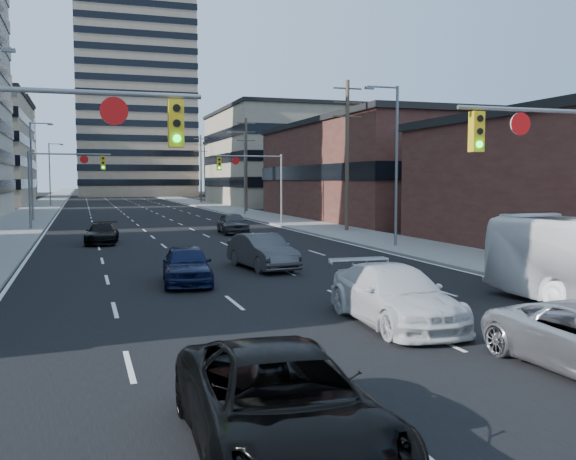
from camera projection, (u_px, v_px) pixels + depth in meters
The scene contains 25 objects.
ground at pixel (549, 450), 9.11m from camera, with size 400.00×400.00×0.00m, color black.
road_surface at pixel (113, 198), 132.47m from camera, with size 18.00×300.00×0.02m, color black.
sidewalk_left at pixel (54, 198), 128.96m from camera, with size 5.00×300.00×0.15m, color slate.
sidewalk_right at pixel (170, 197), 135.98m from camera, with size 5.00×300.00×0.15m, color slate.
storefront_right_mid at pixel (401, 173), 63.54m from camera, with size 20.00×30.00×9.00m, color #472119.
office_right_far at pixel (292, 159), 99.71m from camera, with size 22.00×28.00×14.00m, color gray.
apartment_tower at pixel (133, 73), 151.01m from camera, with size 26.00×26.00×58.00m, color gray.
bg_block_right at pixel (262, 170), 141.78m from camera, with size 22.00×22.00×12.00m, color gray.
signal_near_left at pixel (23, 158), 14.08m from camera, with size 6.59×0.33×6.00m.
signal_near_right at pixel (575, 163), 18.64m from camera, with size 6.59×0.33×6.00m.
signal_far_left at pixel (62, 174), 49.13m from camera, with size 6.09×0.33×6.00m.
signal_far_right at pixel (255, 174), 53.82m from camera, with size 6.09×0.33×6.00m.
utility_pole_block at pixel (347, 153), 46.55m from camera, with size 2.20×0.28×11.00m.
utility_pole_midblock at pixel (246, 163), 75.02m from camera, with size 2.20×0.28×11.00m.
utility_pole_distant at pixel (201, 168), 103.49m from camera, with size 2.20×0.28×11.00m.
streetlight_left_mid at pixel (33, 166), 57.75m from camera, with size 2.03×0.22×9.00m.
streetlight_left_far at pixel (51, 171), 90.96m from camera, with size 2.03×0.22×9.00m.
streetlight_right_near at pixel (394, 158), 35.60m from camera, with size 2.03×0.22×9.00m.
streetlight_right_far at pixel (243, 168), 68.81m from camera, with size 2.03×0.22×9.00m.
black_pickup at pixel (281, 406), 8.80m from camera, with size 2.48×5.37×1.49m, color black.
white_van at pixel (395, 295), 17.00m from camera, with size 2.17×5.34×1.55m, color silver.
sedan_blue at pixel (187, 265), 23.52m from camera, with size 1.72×4.28×1.46m, color #0D1435.
sedan_grey_center at pixel (263, 252), 27.51m from camera, with size 1.60×4.58×1.51m, color #3A3A3C.
sedan_black_far at pixel (102, 233), 38.29m from camera, with size 1.78×4.37×1.27m, color black.
sedan_grey_right at pixel (233, 223), 45.44m from camera, with size 1.80×4.48×1.53m, color #363639.
Camera 1 is at (-6.25, -7.27, 3.84)m, focal length 40.00 mm.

